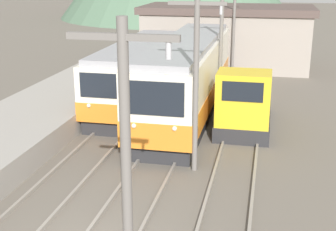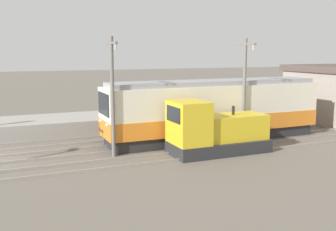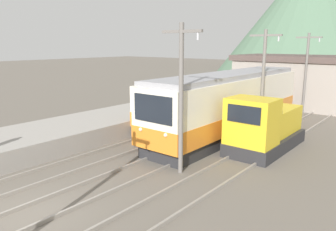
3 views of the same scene
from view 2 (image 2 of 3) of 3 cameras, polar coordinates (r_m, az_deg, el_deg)
The scene contains 5 objects.
commuter_train_left at distance 28.22m, azimuth 5.64°, elevation 1.01°, with size 2.84×11.30×3.41m.
commuter_train_center at distance 25.28m, azimuth 6.66°, elevation 0.45°, with size 2.84×14.44×3.84m.
shunting_locomotive at distance 21.99m, azimuth 6.72°, elevation -2.38°, with size 2.40×5.62×3.00m.
catenary_mast_mid at distance 20.96m, azimuth -8.06°, elevation 3.41°, with size 2.00×0.20×6.41m.
catenary_mast_far at distance 24.46m, azimuth 11.03°, elevation 4.16°, with size 2.00×0.20×6.41m.
Camera 2 is at (21.83, 0.79, 5.61)m, focal length 42.00 mm.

